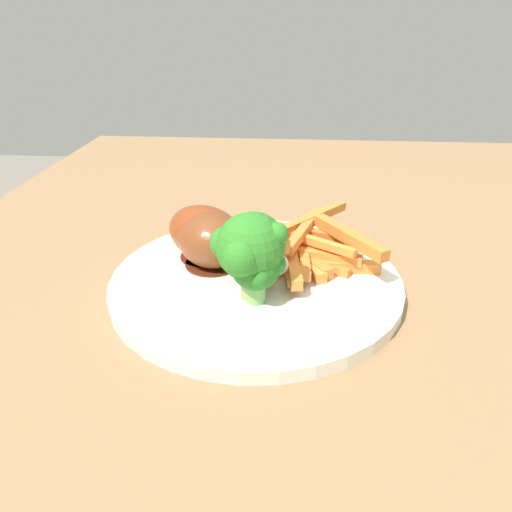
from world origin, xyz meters
TOP-DOWN VIEW (x-y plane):
  - dining_table at (0.00, 0.00)m, footprint 1.22×0.82m
  - dinner_plate at (-0.03, -0.04)m, footprint 0.26×0.26m
  - broccoli_floret_front at (-0.00, -0.05)m, footprint 0.06×0.06m
  - broccoli_floret_middle at (0.01, -0.05)m, footprint 0.06×0.06m
  - broccoli_floret_back at (0.01, -0.04)m, footprint 0.04×0.04m
  - carrot_fries_pile at (-0.06, 0.00)m, footprint 0.15×0.13m
  - chicken_drumstick_near at (-0.06, -0.09)m, footprint 0.11×0.13m
  - chicken_drumstick_far at (-0.05, -0.08)m, footprint 0.09×0.12m

SIDE VIEW (x-z plane):
  - dining_table at x=0.00m, z-range 0.26..0.98m
  - dinner_plate at x=-0.03m, z-range 0.72..0.73m
  - carrot_fries_pile at x=-0.06m, z-range 0.72..0.77m
  - chicken_drumstick_far at x=-0.05m, z-range 0.73..0.78m
  - chicken_drumstick_near at x=-0.06m, z-range 0.73..0.78m
  - broccoli_floret_back at x=0.01m, z-range 0.74..0.79m
  - broccoli_floret_front at x=0.00m, z-range 0.74..0.81m
  - broccoli_floret_middle at x=0.01m, z-range 0.74..0.82m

